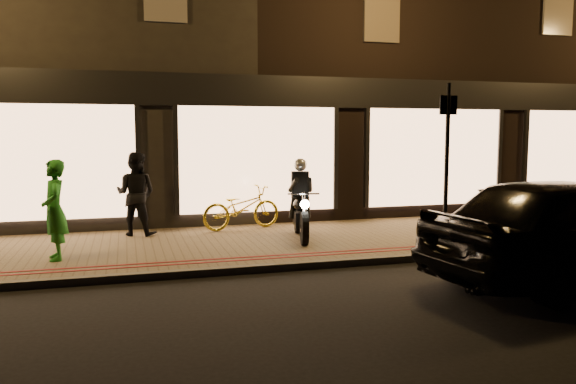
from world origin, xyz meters
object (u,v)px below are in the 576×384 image
object	(u,v)px
person_green	(54,210)
sign_post	(447,155)
bicycle_gold	(241,208)
parked_car	(575,228)
motorcycle	(301,208)

from	to	relation	value
person_green	sign_post	bearing A→B (deg)	73.58
bicycle_gold	parked_car	distance (m)	6.56
sign_post	bicycle_gold	world-z (taller)	sign_post
sign_post	parked_car	world-z (taller)	sign_post
person_green	motorcycle	bearing A→B (deg)	87.57
motorcycle	parked_car	distance (m)	4.89
person_green	parked_car	bearing A→B (deg)	55.96
sign_post	bicycle_gold	xyz separation A→B (m)	(-3.34, 2.71, -1.21)
bicycle_gold	person_green	world-z (taller)	person_green
bicycle_gold	person_green	xyz separation A→B (m)	(-3.54, -2.07, 0.36)
motorcycle	parked_car	size ratio (longest dim) A/B	0.40
motorcycle	bicycle_gold	xyz separation A→B (m)	(-0.92, 1.39, -0.14)
parked_car	sign_post	bearing A→B (deg)	5.79
bicycle_gold	person_green	size ratio (longest dim) A/B	1.08
motorcycle	sign_post	distance (m)	2.96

